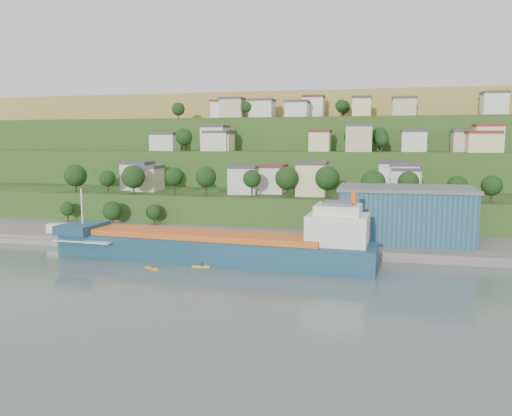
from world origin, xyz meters
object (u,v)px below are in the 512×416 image
(kayak_orange, at_px, (152,267))
(caravan, at_px, (61,229))
(cargo_ship_near, at_px, (222,248))
(warehouse, at_px, (404,213))

(kayak_orange, bearing_deg, caravan, 171.51)
(cargo_ship_near, bearing_deg, kayak_orange, -137.46)
(cargo_ship_near, distance_m, kayak_orange, 15.28)
(warehouse, relative_size, kayak_orange, 8.69)
(warehouse, height_order, caravan, warehouse)
(warehouse, bearing_deg, caravan, -173.37)
(warehouse, xyz_separation_m, kayak_orange, (-50.24, -32.69, -8.17))
(caravan, bearing_deg, cargo_ship_near, -29.64)
(caravan, xyz_separation_m, kayak_orange, (36.27, -22.57, -2.47))
(kayak_orange, bearing_deg, cargo_ship_near, 62.65)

